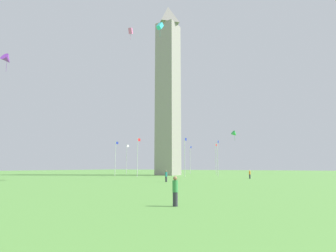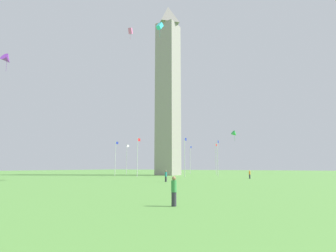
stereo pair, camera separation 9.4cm
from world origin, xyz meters
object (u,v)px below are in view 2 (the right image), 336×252
(flagpole_n, at_px, (190,158))
(kite_pink_box, at_px, (130,31))
(obelisk_monument, at_px, (168,87))
(flagpole_e, at_px, (127,158))
(flagpole_nw, at_px, (216,158))
(flagpole_w, at_px, (218,156))
(kite_cyan_box, at_px, (160,26))
(person_teal_shirt, at_px, (166,176))
(kite_purple_delta, at_px, (7,60))
(flagpole_ne, at_px, (156,159))
(person_green_shirt, at_px, (174,191))
(kite_green_delta, at_px, (235,134))
(flagpole_sw, at_px, (185,155))
(flagpole_s, at_px, (138,155))
(person_orange_shirt, at_px, (250,174))
(flagpole_se, at_px, (115,157))

(flagpole_n, height_order, kite_pink_box, kite_pink_box)
(obelisk_monument, bearing_deg, flagpole_e, 89.78)
(flagpole_e, distance_m, flagpole_nw, 26.43)
(flagpole_n, height_order, flagpole_e, same)
(flagpole_w, bearing_deg, kite_cyan_box, -179.29)
(flagpole_n, xyz_separation_m, person_teal_shirt, (-44.94, -17.09, -4.05))
(kite_purple_delta, bearing_deg, flagpole_w, -28.65)
(flagpole_n, relative_size, flagpole_ne, 1.00)
(person_green_shirt, bearing_deg, flagpole_n, 10.19)
(flagpole_ne, relative_size, flagpole_e, 1.00)
(flagpole_w, relative_size, person_teal_shirt, 5.26)
(obelisk_monument, relative_size, flagpole_n, 5.49)
(kite_cyan_box, bearing_deg, kite_green_delta, -7.85)
(flagpole_sw, bearing_deg, kite_cyan_box, -166.21)
(flagpole_e, relative_size, flagpole_w, 1.00)
(flagpole_e, relative_size, flagpole_sw, 1.00)
(kite_purple_delta, bearing_deg, flagpole_ne, 2.00)
(flagpole_s, bearing_deg, flagpole_w, -45.00)
(flagpole_ne, distance_m, flagpole_w, 26.43)
(person_orange_shirt, distance_m, kite_green_delta, 16.97)
(flagpole_n, distance_m, flagpole_ne, 10.95)
(flagpole_nw, distance_m, kite_pink_box, 42.95)
(flagpole_nw, height_order, person_orange_shirt, flagpole_nw)
(flagpole_w, relative_size, kite_pink_box, 3.48)
(kite_green_delta, bearing_deg, kite_cyan_box, 172.15)
(person_orange_shirt, xyz_separation_m, kite_purple_delta, (-29.29, 33.37, 19.70))
(flagpole_e, height_order, person_orange_shirt, flagpole_e)
(flagpole_e, distance_m, kite_purple_delta, 44.67)
(flagpole_e, height_order, flagpole_sw, same)
(obelisk_monument, height_order, flagpole_e, obelisk_monument)
(obelisk_monument, relative_size, flagpole_e, 5.49)
(kite_cyan_box, distance_m, kite_pink_box, 10.90)
(flagpole_ne, xyz_separation_m, kite_purple_delta, (-51.53, -1.80, 15.63))
(flagpole_se, distance_m, flagpole_w, 26.43)
(flagpole_n, xyz_separation_m, person_orange_shirt, (-26.43, -25.05, -4.07))
(flagpole_s, relative_size, person_green_shirt, 5.26)
(flagpole_sw, height_order, kite_purple_delta, kite_purple_delta)
(flagpole_e, bearing_deg, kite_pink_box, -141.62)
(flagpole_se, height_order, flagpole_w, same)
(flagpole_ne, height_order, flagpole_nw, same)
(flagpole_se, xyz_separation_m, person_green_shirt, (-43.27, -40.96, -4.05))
(obelisk_monument, height_order, kite_purple_delta, obelisk_monument)
(person_green_shirt, bearing_deg, kite_green_delta, -1.55)
(flagpole_e, xyz_separation_m, person_orange_shirt, (-12.12, -39.36, -4.07))
(obelisk_monument, bearing_deg, flagpole_ne, 44.85)
(flagpole_ne, relative_size, person_orange_shirt, 5.36)
(obelisk_monument, xyz_separation_m, flagpole_s, (-14.25, 0.00, -19.81))
(flagpole_nw, bearing_deg, flagpole_e, 112.50)
(flagpole_s, bearing_deg, flagpole_nw, -22.50)
(kite_green_delta, bearing_deg, flagpole_nw, 41.41)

